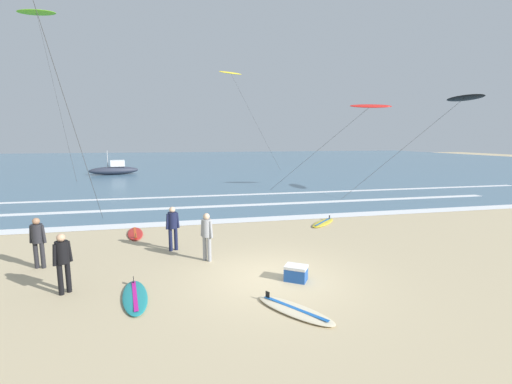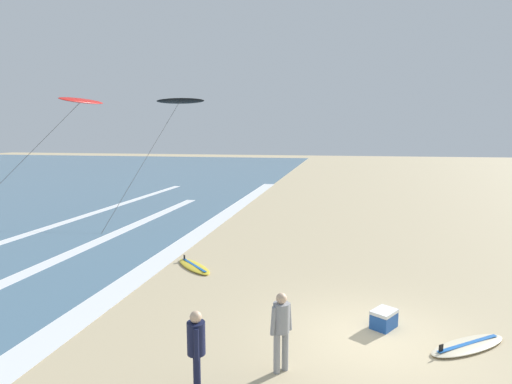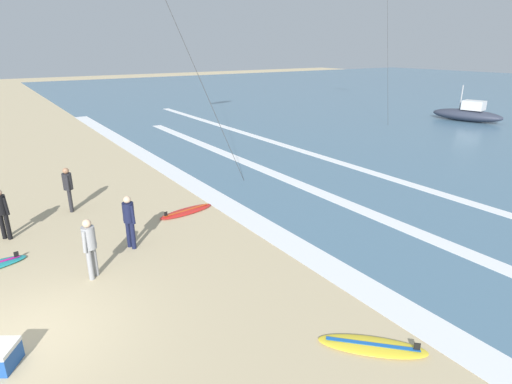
# 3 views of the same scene
# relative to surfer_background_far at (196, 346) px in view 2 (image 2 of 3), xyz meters

# --- Properties ---
(ground_plane) EXTENTS (160.00, 160.00, 0.00)m
(ground_plane) POSITION_rel_surfer_background_far_xyz_m (2.81, -3.15, -0.96)
(ground_plane) COLOR tan
(wave_foam_shoreline) EXTENTS (56.96, 0.97, 0.01)m
(wave_foam_shoreline) POSITION_rel_surfer_background_far_xyz_m (2.66, 4.01, -0.94)
(wave_foam_shoreline) COLOR white
(wave_foam_shoreline) RESTS_ON ocean_surface
(surfer_background_far) EXTENTS (0.51, 0.32, 1.60)m
(surfer_background_far) POSITION_rel_surfer_background_far_xyz_m (0.00, 0.00, 0.00)
(surfer_background_far) COLOR #141938
(surfer_background_far) RESTS_ON ground
(surfer_left_near) EXTENTS (0.42, 0.43, 1.60)m
(surfer_left_near) POSITION_rel_surfer_background_far_xyz_m (1.11, -1.33, 0.00)
(surfer_left_near) COLOR gray
(surfer_left_near) RESTS_ON ground
(surfboard_near_water) EXTENTS (1.91, 1.91, 0.25)m
(surfboard_near_water) POSITION_rel_surfer_background_far_xyz_m (6.86, 2.53, -0.91)
(surfboard_near_water) COLOR yellow
(surfboard_near_water) RESTS_ON ground
(surfboard_left_pile) EXTENTS (1.73, 2.05, 0.25)m
(surfboard_left_pile) POSITION_rel_surfer_background_far_xyz_m (2.83, -5.20, -0.91)
(surfboard_left_pile) COLOR beige
(surfboard_left_pile) RESTS_ON ground
(kite_red_high_left) EXTENTS (8.72, 2.93, 6.60)m
(kite_red_high_left) POSITION_rel_surfer_background_far_xyz_m (14.26, 11.48, 5.40)
(kite_red_high_left) COLOR red
(kite_red_high_left) RESTS_ON ground
(kite_black_high_right) EXTENTS (8.62, 3.21, 6.87)m
(kite_black_high_right) POSITION_rel_surfer_background_far_xyz_m (18.83, 7.64, 5.66)
(kite_black_high_right) COLOR black
(kite_black_high_right) RESTS_ON ground
(cooler_box) EXTENTS (0.76, 0.71, 0.44)m
(cooler_box) POSITION_rel_surfer_background_far_xyz_m (3.44, -3.49, -0.74)
(cooler_box) COLOR #1E4C9E
(cooler_box) RESTS_ON ground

